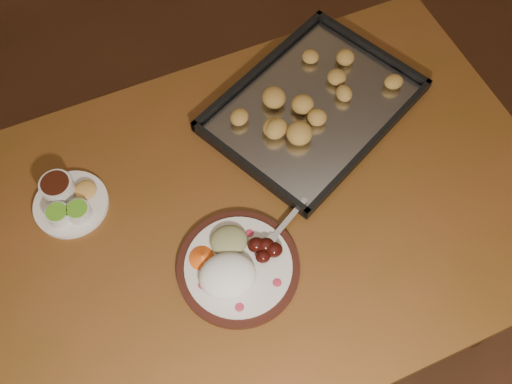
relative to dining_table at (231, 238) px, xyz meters
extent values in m
plane|color=brown|center=(-0.05, -0.20, -0.65)|extent=(4.00, 4.00, 0.00)
cube|color=brown|center=(0.00, 0.00, 0.08)|extent=(1.65, 1.18, 0.04)
cylinder|color=#4D3417|center=(0.74, -0.24, -0.30)|extent=(0.07, 0.07, 0.71)
cylinder|color=#4D3417|center=(0.59, 0.51, -0.30)|extent=(0.07, 0.07, 0.71)
cylinder|color=black|center=(0.00, -0.12, 0.10)|extent=(0.26, 0.26, 0.02)
cylinder|color=silver|center=(0.00, -0.12, 0.11)|extent=(0.23, 0.23, 0.01)
ellipsoid|color=#B62B44|center=(-0.02, -0.20, 0.12)|extent=(0.02, 0.02, 0.00)
ellipsoid|color=#B62B44|center=(0.07, -0.17, 0.12)|extent=(0.02, 0.02, 0.00)
ellipsoid|color=#B62B44|center=(0.04, -0.05, 0.12)|extent=(0.02, 0.02, 0.00)
ellipsoid|color=#B62B44|center=(-0.08, -0.14, 0.12)|extent=(0.02, 0.02, 0.00)
ellipsoid|color=white|center=(-0.03, -0.14, 0.13)|extent=(0.16, 0.15, 0.05)
ellipsoid|color=#430C09|center=(0.05, -0.11, 0.13)|extent=(0.03, 0.03, 0.03)
ellipsoid|color=#430C09|center=(0.06, -0.09, 0.13)|extent=(0.03, 0.03, 0.03)
ellipsoid|color=#430C09|center=(0.04, -0.08, 0.13)|extent=(0.03, 0.03, 0.03)
ellipsoid|color=#430C09|center=(0.08, -0.10, 0.13)|extent=(0.03, 0.03, 0.03)
ellipsoid|color=tan|center=(-0.01, -0.06, 0.13)|extent=(0.11, 0.11, 0.03)
cone|color=#F55816|center=(-0.07, -0.08, 0.13)|extent=(0.08, 0.08, 0.03)
cube|color=silver|center=(0.13, -0.03, 0.12)|extent=(0.11, 0.09, 0.00)
cube|color=silver|center=(0.08, -0.08, 0.12)|extent=(0.04, 0.04, 0.00)
cylinder|color=silver|center=(0.06, -0.10, 0.12)|extent=(0.02, 0.02, 0.00)
cylinder|color=silver|center=(0.06, -0.09, 0.12)|extent=(0.02, 0.02, 0.00)
cylinder|color=silver|center=(0.06, -0.09, 0.12)|extent=(0.02, 0.02, 0.00)
cylinder|color=silver|center=(0.05, -0.08, 0.12)|extent=(0.02, 0.02, 0.00)
cylinder|color=white|center=(-0.34, 0.11, 0.10)|extent=(0.17, 0.17, 0.01)
cylinder|color=silver|center=(-0.37, 0.08, 0.13)|extent=(0.05, 0.05, 0.03)
cylinder|color=#57A420|center=(-0.37, 0.08, 0.14)|extent=(0.05, 0.05, 0.00)
cylinder|color=silver|center=(-0.32, 0.08, 0.13)|extent=(0.05, 0.05, 0.03)
cylinder|color=#57A420|center=(-0.32, 0.08, 0.14)|extent=(0.05, 0.05, 0.00)
cylinder|color=silver|center=(-0.36, 0.15, 0.13)|extent=(0.07, 0.07, 0.04)
cylinder|color=#321109|center=(-0.36, 0.15, 0.15)|extent=(0.06, 0.06, 0.00)
ellipsoid|color=#D28C4A|center=(-0.30, 0.13, 0.12)|extent=(0.05, 0.05, 0.02)
cube|color=black|center=(0.26, 0.26, 0.10)|extent=(0.61, 0.58, 0.01)
cube|color=black|center=(0.16, 0.40, 0.12)|extent=(0.40, 0.30, 0.02)
cube|color=black|center=(0.37, 0.12, 0.12)|extent=(0.40, 0.30, 0.02)
cube|color=black|center=(0.45, 0.40, 0.12)|extent=(0.23, 0.30, 0.02)
cube|color=black|center=(0.07, 0.12, 0.12)|extent=(0.23, 0.30, 0.02)
cube|color=silver|center=(0.26, 0.26, 0.11)|extent=(0.57, 0.54, 0.00)
ellipsoid|color=#B78E40|center=(0.31, 0.29, 0.13)|extent=(0.05, 0.05, 0.04)
ellipsoid|color=#B78E40|center=(0.33, 0.36, 0.13)|extent=(0.07, 0.07, 0.04)
ellipsoid|color=#B78E40|center=(0.24, 0.36, 0.13)|extent=(0.07, 0.07, 0.04)
ellipsoid|color=#B78E40|center=(0.23, 0.31, 0.13)|extent=(0.05, 0.05, 0.04)
ellipsoid|color=#B78E40|center=(0.17, 0.29, 0.13)|extent=(0.07, 0.07, 0.04)
ellipsoid|color=#B78E40|center=(0.21, 0.24, 0.13)|extent=(0.07, 0.07, 0.04)
ellipsoid|color=#B78E40|center=(0.16, 0.18, 0.13)|extent=(0.05, 0.05, 0.04)
ellipsoid|color=#B78E40|center=(0.24, 0.17, 0.13)|extent=(0.07, 0.07, 0.04)
ellipsoid|color=#B78E40|center=(0.23, 0.17, 0.13)|extent=(0.07, 0.07, 0.04)
ellipsoid|color=#B78E40|center=(0.32, 0.18, 0.13)|extent=(0.05, 0.05, 0.04)
ellipsoid|color=#B78E40|center=(0.31, 0.25, 0.13)|extent=(0.07, 0.07, 0.04)
ellipsoid|color=#B78E40|center=(0.38, 0.29, 0.13)|extent=(0.07, 0.07, 0.04)
camera|label=1|loc=(-0.05, -0.54, 1.25)|focal=40.00mm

